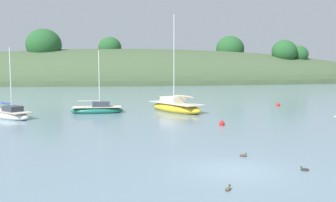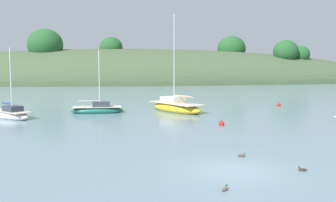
{
  "view_description": "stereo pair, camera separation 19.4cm",
  "coord_description": "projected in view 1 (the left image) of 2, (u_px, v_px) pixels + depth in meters",
  "views": [
    {
      "loc": [
        -5.31,
        -15.57,
        4.61
      ],
      "look_at": [
        0.0,
        20.0,
        1.2
      ],
      "focal_mm": 40.05,
      "sensor_mm": 36.0,
      "label": 1
    },
    {
      "loc": [
        -5.12,
        -15.6,
        4.61
      ],
      "look_at": [
        0.0,
        20.0,
        1.2
      ],
      "focal_mm": 40.05,
      "sensor_mm": 36.0,
      "label": 2
    }
  ],
  "objects": [
    {
      "name": "ground_plane",
      "position": [
        235.0,
        170.0,
        16.54
      ],
      "size": [
        400.0,
        400.0,
        0.0
      ],
      "primitive_type": "plane",
      "color": "slate"
    },
    {
      "name": "far_shoreline_hill",
      "position": [
        133.0,
        82.0,
        100.63
      ],
      "size": [
        150.0,
        36.0,
        22.69
      ],
      "color": "#425638",
      "rests_on": "ground"
    },
    {
      "name": "sailboat_orange_cutter",
      "position": [
        176.0,
        107.0,
        37.79
      ],
      "size": [
        5.51,
        7.47,
        9.95
      ],
      "color": "gold",
      "rests_on": "ground"
    },
    {
      "name": "sailboat_black_sloop",
      "position": [
        97.0,
        110.0,
        36.55
      ],
      "size": [
        5.09,
        1.76,
        6.25
      ],
      "color": "#196B56",
      "rests_on": "ground"
    },
    {
      "name": "sailboat_white_near",
      "position": [
        11.0,
        114.0,
        32.91
      ],
      "size": [
        4.79,
        5.05,
        6.36
      ],
      "color": "white",
      "rests_on": "ground"
    },
    {
      "name": "mooring_buoy_channel",
      "position": [
        278.0,
        105.0,
        42.8
      ],
      "size": [
        0.44,
        0.44,
        0.54
      ],
      "color": "red",
      "rests_on": "ground"
    },
    {
      "name": "mooring_buoy_outer",
      "position": [
        222.0,
        124.0,
        29.0
      ],
      "size": [
        0.44,
        0.44,
        0.54
      ],
      "color": "red",
      "rests_on": "ground"
    },
    {
      "name": "duck_trailing",
      "position": [
        228.0,
        189.0,
        13.86
      ],
      "size": [
        0.36,
        0.37,
        0.24
      ],
      "color": "brown",
      "rests_on": "ground"
    },
    {
      "name": "duck_lone_right",
      "position": [
        304.0,
        169.0,
        16.46
      ],
      "size": [
        0.41,
        0.3,
        0.24
      ],
      "color": "#2D2823",
      "rests_on": "ground"
    },
    {
      "name": "duck_lead",
      "position": [
        243.0,
        155.0,
        19.02
      ],
      "size": [
        0.42,
        0.25,
        0.24
      ],
      "color": "#473828",
      "rests_on": "ground"
    }
  ]
}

